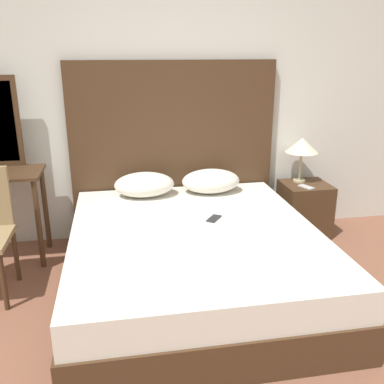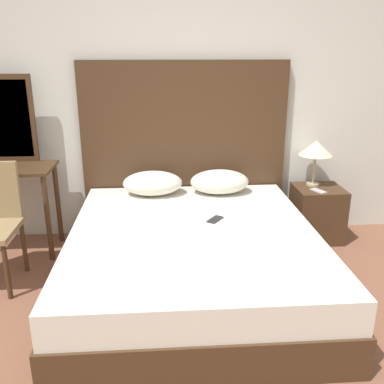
{
  "view_description": "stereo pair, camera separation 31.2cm",
  "coord_description": "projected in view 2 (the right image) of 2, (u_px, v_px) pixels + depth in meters",
  "views": [
    {
      "loc": [
        -0.64,
        -1.65,
        1.73
      ],
      "look_at": [
        -0.12,
        1.26,
        0.74
      ],
      "focal_mm": 40.0,
      "sensor_mm": 36.0,
      "label": 1
    },
    {
      "loc": [
        -0.34,
        -1.69,
        1.73
      ],
      "look_at": [
        -0.12,
        1.26,
        0.74
      ],
      "focal_mm": 40.0,
      "sensor_mm": 36.0,
      "label": 2
    }
  ],
  "objects": [
    {
      "name": "phone_on_nightstand",
      "position": [
        318.0,
        191.0,
        3.86
      ],
      "size": [
        0.13,
        0.17,
        0.01
      ],
      "color": "#B7B7BC",
      "rests_on": "nightstand"
    },
    {
      "name": "vanity_desk",
      "position": [
        5.0,
        185.0,
        3.66
      ],
      "size": [
        0.84,
        0.46,
        0.78
      ],
      "color": "#422B19",
      "rests_on": "ground_plane"
    },
    {
      "name": "nightstand",
      "position": [
        317.0,
        213.0,
        4.04
      ],
      "size": [
        0.43,
        0.41,
        0.51
      ],
      "color": "#422B19",
      "rests_on": "ground_plane"
    },
    {
      "name": "bed",
      "position": [
        193.0,
        259.0,
        3.18
      ],
      "size": [
        1.8,
        2.07,
        0.49
      ],
      "color": "#422B19",
      "rests_on": "ground_plane"
    },
    {
      "name": "pillow_right",
      "position": [
        219.0,
        182.0,
        3.85
      ],
      "size": [
        0.53,
        0.36,
        0.21
      ],
      "color": "silver",
      "rests_on": "bed"
    },
    {
      "name": "wall_back",
      "position": [
        197.0,
        93.0,
        3.91
      ],
      "size": [
        10.0,
        0.06,
        2.7
      ],
      "color": "silver",
      "rests_on": "ground_plane"
    },
    {
      "name": "table_lamp",
      "position": [
        316.0,
        149.0,
        3.92
      ],
      "size": [
        0.31,
        0.31,
        0.43
      ],
      "color": "tan",
      "rests_on": "nightstand"
    },
    {
      "name": "phone_on_bed",
      "position": [
        215.0,
        219.0,
        3.27
      ],
      "size": [
        0.14,
        0.16,
        0.01
      ],
      "color": "#232328",
      "rests_on": "bed"
    },
    {
      "name": "pillow_left",
      "position": [
        153.0,
        183.0,
        3.81
      ],
      "size": [
        0.53,
        0.36,
        0.21
      ],
      "color": "silver",
      "rests_on": "bed"
    },
    {
      "name": "vanity_mirror",
      "position": [
        5.0,
        119.0,
        3.68
      ],
      "size": [
        0.51,
        0.03,
        0.75
      ],
      "color": "#422B19",
      "rests_on": "vanity_desk"
    },
    {
      "name": "headboard",
      "position": [
        185.0,
        151.0,
        4.0
      ],
      "size": [
        1.89,
        0.05,
        1.64
      ],
      "color": "#422B19",
      "rests_on": "ground_plane"
    }
  ]
}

